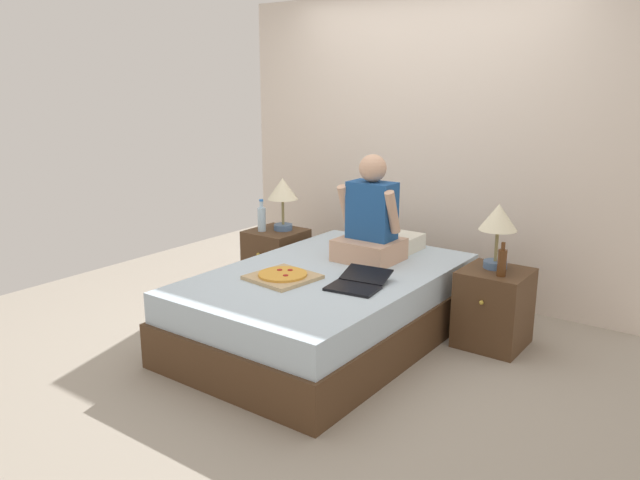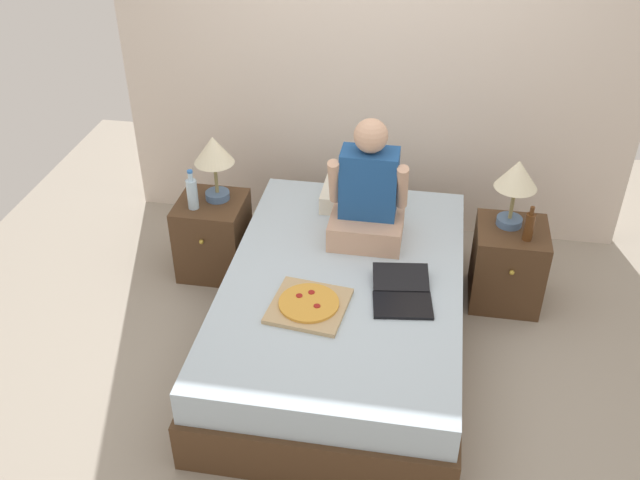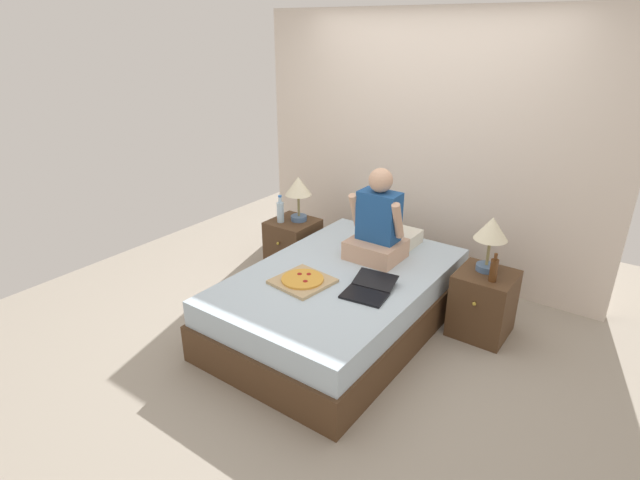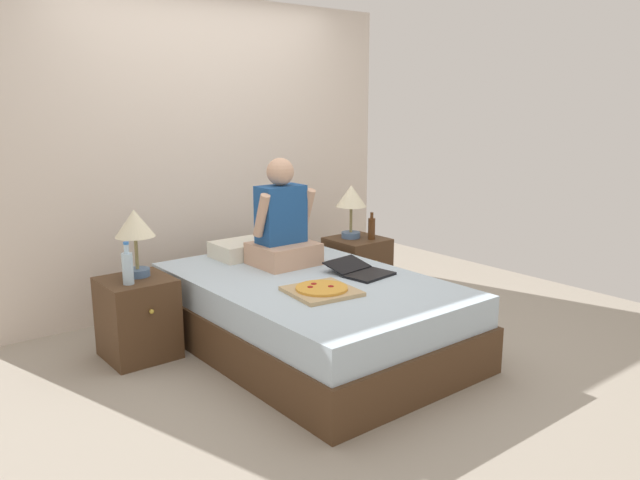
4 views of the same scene
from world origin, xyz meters
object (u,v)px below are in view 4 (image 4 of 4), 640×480
lamp_on_right_nightstand (351,200)px  beer_bottle (372,228)px  bed (310,314)px  person_seated (282,226)px  pizza_box (322,290)px  nightstand_left (138,318)px  water_bottle (128,267)px  lamp_on_left_nightstand (135,228)px  nightstand_right (357,269)px  laptop (362,271)px

lamp_on_right_nightstand → beer_bottle: (0.10, -0.15, -0.23)m
bed → person_seated: 0.70m
bed → pizza_box: size_ratio=4.84×
nightstand_left → person_seated: 1.19m
beer_bottle → nightstand_left: bearing=177.2°
water_bottle → nightstand_left: bearing=48.3°
lamp_on_left_nightstand → water_bottle: (-0.12, -0.14, -0.22)m
person_seated → pizza_box: size_ratio=1.75×
bed → lamp_on_left_nightstand: size_ratio=4.79×
lamp_on_left_nightstand → water_bottle: lamp_on_left_nightstand is taller
beer_bottle → pizza_box: 1.45m
water_bottle → person_seated: bearing=-4.3°
water_bottle → nightstand_right: water_bottle is taller
bed → pizza_box: pizza_box is taller
nightstand_right → person_seated: (-0.90, -0.18, 0.52)m
pizza_box → water_bottle: bearing=137.8°
beer_bottle → person_seated: person_seated is taller
lamp_on_left_nightstand → beer_bottle: bearing=-4.3°
water_bottle → nightstand_right: (2.04, 0.09, -0.38)m
lamp_on_left_nightstand → person_seated: (1.02, -0.23, -0.08)m
lamp_on_right_nightstand → laptop: bearing=-127.0°
nightstand_left → person_seated: size_ratio=0.69×
lamp_on_left_nightstand → nightstand_right: size_ratio=0.83×
bed → water_bottle: water_bottle is taller
bed → person_seated: size_ratio=2.76×
bed → nightstand_left: (-0.98, 0.61, 0.02)m
lamp_on_right_nightstand → nightstand_left: bearing=-178.5°
bed → lamp_on_left_nightstand: bearing=145.0°
nightstand_left → lamp_on_right_nightstand: (1.93, 0.05, 0.60)m
person_seated → pizza_box: bearing=-107.0°
lamp_on_left_nightstand → water_bottle: bearing=-130.6°
bed → lamp_on_left_nightstand: (-0.94, 0.66, 0.62)m
lamp_on_left_nightstand → lamp_on_right_nightstand: bearing=0.0°
pizza_box → nightstand_left: bearing=132.2°
nightstand_right → beer_bottle: (0.07, -0.10, 0.37)m
laptop → lamp_on_left_nightstand: bearing=147.9°
bed → laptop: laptop is taller
person_seated → laptop: size_ratio=1.72×
pizza_box → laptop: bearing=18.2°
water_bottle → beer_bottle: 2.11m
beer_bottle → person_seated: 0.99m
nightstand_left → person_seated: (1.06, -0.18, 0.52)m
beer_bottle → laptop: 0.97m
nightstand_left → lamp_on_right_nightstand: 2.02m
water_bottle → pizza_box: 1.24m
bed → laptop: 0.47m
beer_bottle → water_bottle: bearing=179.7°
lamp_on_right_nightstand → laptop: lamp_on_right_nightstand is taller
laptop → pizza_box: laptop is taller
nightstand_right → pizza_box: pizza_box is taller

